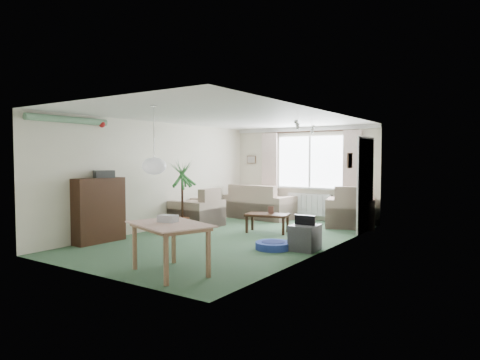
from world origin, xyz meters
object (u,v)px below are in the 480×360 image
Objects in this scene: tv_cube at (305,238)px; pet_bed at (273,245)px; armchair_corner at (351,206)px; armchair_left at (197,207)px; coffee_table at (267,223)px; sofa at (260,201)px; bookshelf at (99,210)px; houseplant at (182,195)px; dining_table at (170,249)px.

pet_bed is at bearing -157.77° from tv_cube.
armchair_corner is 2.20× the size of tv_cube.
tv_cube reaches higher than pet_bed.
coffee_table is at bearing 96.41° from armchair_left.
sofa is 4.58m from bookshelf.
bookshelf is at bearing -102.76° from houseplant.
bookshelf is 1.96× the size of pet_bed.
sofa is 1.14× the size of houseplant.
dining_table is at bearing -100.41° from pet_bed.
tv_cube is at bearing 135.48° from sofa.
armchair_corner is at bearing 82.76° from dining_table.
houseplant is 3.54m from dining_table.
tv_cube is (0.22, -2.92, -0.26)m from armchair_corner.
coffee_table reaches higher than pet_bed.
tv_cube is 0.78× the size of pet_bed.
armchair_corner is 1.06× the size of armchair_left.
armchair_left reaches higher than pet_bed.
armchair_left is at bearing 79.46° from sofa.
coffee_table is (-1.21, -1.77, -0.28)m from armchair_corner.
houseplant reaches higher than armchair_corner.
bookshelf is 2.52× the size of tv_cube.
bookshelf is (-3.32, -4.48, 0.13)m from armchair_corner.
bookshelf reaches higher than sofa.
houseplant is 2.49× the size of pet_bed.
houseplant is (-1.68, -0.83, 0.58)m from coffee_table.
coffee_table is at bearing 139.26° from tv_cube.
houseplant is at bearing 25.78° from armchair_corner.
bookshelf is (-2.10, -2.71, 0.41)m from coffee_table.
tv_cube is at bearing -38.84° from coffee_table.
bookshelf is 0.79× the size of houseplant.
armchair_corner reaches higher than tv_cube.
dining_table is (2.30, -3.32, -0.11)m from armchair_left.
coffee_table is at bearing 98.56° from dining_table.
coffee_table is (1.28, -1.79, -0.24)m from sofa.
dining_table is (2.64, -0.84, -0.27)m from bookshelf.
sofa is 2.68m from houseplant.
tv_cube is at bearing 25.63° from bookshelf.
dining_table is (2.21, -2.72, -0.44)m from houseplant.
armchair_left is 2.51m from bookshelf.
armchair_corner is at bearing 84.98° from pet_bed.
coffee_table is at bearing 39.35° from armchair_corner.
tv_cube is at bearing 72.74° from armchair_left.
armchair_corner is 0.99× the size of dining_table.
armchair_left is 2.07× the size of tv_cube.
houseplant is at bearing 168.19° from pet_bed.
dining_table is at bearing -112.47° from tv_cube.
tv_cube is 0.57m from pet_bed.
tv_cube is at bearing 69.42° from dining_table.
armchair_corner is at bearing 92.51° from tv_cube.
pet_bed is (0.40, 2.18, -0.28)m from dining_table.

